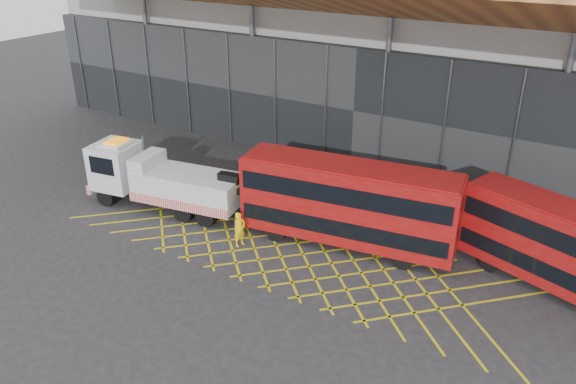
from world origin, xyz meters
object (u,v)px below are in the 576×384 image
Objects in this scene: bus_second at (573,250)px; worker at (239,229)px; recovery_truck at (161,179)px; bus_towed at (348,201)px.

worker is at bearing -145.25° from bus_second.
bus_second is at bearing -1.00° from recovery_truck.
recovery_truck is 6.52m from worker.
bus_second reaches higher than recovery_truck.
bus_towed is (10.97, 1.77, 0.69)m from recovery_truck.
recovery_truck is at bearing -152.94° from bus_second.
bus_second is at bearing -57.28° from worker.
bus_towed is 10.26m from bus_second.
bus_second is (21.15, 3.03, 0.48)m from recovery_truck.
recovery_truck is 1.09× the size of bus_second.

